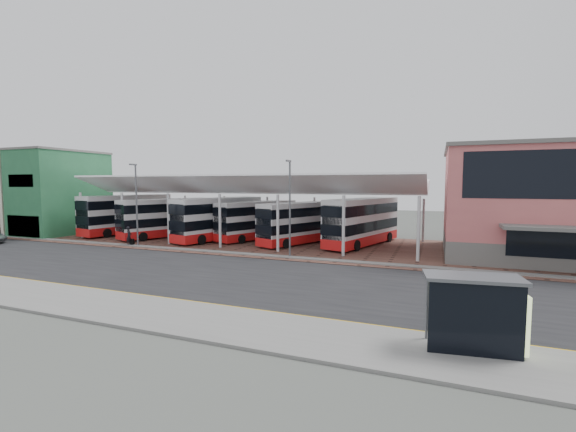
% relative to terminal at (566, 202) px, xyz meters
% --- Properties ---
extents(ground, '(140.00, 140.00, 0.00)m').
position_rel_terminal_xyz_m(ground, '(-23.00, -13.92, -4.66)').
color(ground, '#454843').
extents(road, '(120.00, 14.00, 0.02)m').
position_rel_terminal_xyz_m(road, '(-23.00, -14.92, -4.65)').
color(road, black).
rests_on(road, ground).
extents(forecourt, '(72.00, 16.00, 0.06)m').
position_rel_terminal_xyz_m(forecourt, '(-21.00, -0.92, -4.63)').
color(forecourt, brown).
rests_on(forecourt, ground).
extents(sidewalk, '(120.00, 4.00, 0.14)m').
position_rel_terminal_xyz_m(sidewalk, '(-23.00, -22.92, -4.59)').
color(sidewalk, slate).
rests_on(sidewalk, ground).
extents(north_kerb, '(120.00, 0.80, 0.14)m').
position_rel_terminal_xyz_m(north_kerb, '(-23.00, -7.72, -4.59)').
color(north_kerb, slate).
rests_on(north_kerb, ground).
extents(yellow_line_near, '(120.00, 0.12, 0.01)m').
position_rel_terminal_xyz_m(yellow_line_near, '(-23.00, -20.92, -4.63)').
color(yellow_line_near, '#E3AB00').
rests_on(yellow_line_near, road).
extents(yellow_line_far, '(120.00, 0.12, 0.01)m').
position_rel_terminal_xyz_m(yellow_line_far, '(-23.00, -20.62, -4.63)').
color(yellow_line_far, '#E3AB00').
rests_on(yellow_line_far, road).
extents(canopy, '(37.00, 11.63, 7.07)m').
position_rel_terminal_xyz_m(canopy, '(-29.00, 0.01, 1.14)').
color(canopy, silver).
rests_on(canopy, ground).
extents(terminal, '(18.40, 14.40, 9.25)m').
position_rel_terminal_xyz_m(terminal, '(0.00, 0.00, 0.00)').
color(terminal, '#5F5D5A').
rests_on(terminal, ground).
extents(shop_green, '(6.40, 10.20, 10.22)m').
position_rel_terminal_xyz_m(shop_green, '(-53.00, -2.95, 0.46)').
color(shop_green, '#2B6E43').
rests_on(shop_green, ground).
extents(shop_cream, '(6.40, 10.20, 10.22)m').
position_rel_terminal_xyz_m(shop_cream, '(-59.50, -2.95, 0.46)').
color(shop_cream, beige).
rests_on(shop_cream, ground).
extents(lamp_west, '(0.16, 0.90, 8.07)m').
position_rel_terminal_xyz_m(lamp_west, '(-37.00, -7.65, -0.30)').
color(lamp_west, '#54565B').
rests_on(lamp_west, ground).
extents(lamp_east, '(0.16, 0.90, 8.07)m').
position_rel_terminal_xyz_m(lamp_east, '(-21.00, -7.65, -0.30)').
color(lamp_east, '#54565B').
rests_on(lamp_east, ground).
extents(bus_0, '(4.64, 11.73, 4.72)m').
position_rel_terminal_xyz_m(bus_0, '(-45.19, -0.42, -2.26)').
color(bus_0, silver).
rests_on(bus_0, forecourt).
extents(bus_1, '(6.46, 10.73, 4.38)m').
position_rel_terminal_xyz_m(bus_1, '(-38.59, -1.33, -2.42)').
color(bus_1, silver).
rests_on(bus_1, forecourt).
extents(bus_2, '(5.51, 11.38, 4.58)m').
position_rel_terminal_xyz_m(bus_2, '(-31.89, -0.92, -2.32)').
color(bus_2, silver).
rests_on(bus_2, forecourt).
extents(bus_3, '(5.93, 10.29, 4.18)m').
position_rel_terminal_xyz_m(bus_3, '(-28.12, 0.86, -2.52)').
color(bus_3, silver).
rests_on(bus_3, forecourt).
extents(bus_4, '(6.20, 10.29, 4.20)m').
position_rel_terminal_xyz_m(bus_4, '(-22.70, -0.19, -2.51)').
color(bus_4, silver).
rests_on(bus_4, forecourt).
extents(bus_5, '(5.74, 11.55, 4.65)m').
position_rel_terminal_xyz_m(bus_5, '(-16.58, 1.05, -2.29)').
color(bus_5, silver).
rests_on(bus_5, forecourt).
extents(pedestrian, '(0.69, 0.81, 1.89)m').
position_rel_terminal_xyz_m(pedestrian, '(-38.07, -7.65, -3.65)').
color(pedestrian, black).
rests_on(pedestrian, forecourt).
extents(suitcase, '(0.38, 0.27, 0.65)m').
position_rel_terminal_xyz_m(suitcase, '(-37.84, -7.48, -4.28)').
color(suitcase, black).
rests_on(suitcase, forecourt).
extents(bus_shelter, '(3.55, 1.98, 2.71)m').
position_rel_terminal_xyz_m(bus_shelter, '(-8.07, -22.29, -2.83)').
color(bus_shelter, black).
rests_on(bus_shelter, sidewalk).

